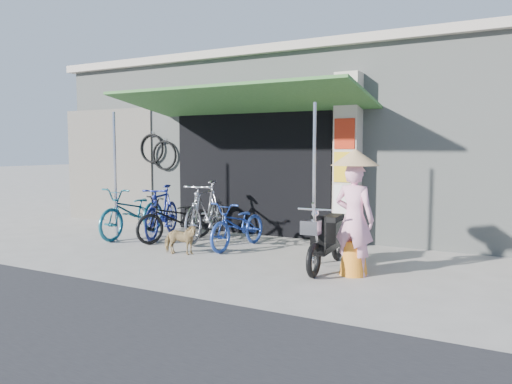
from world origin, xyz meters
The scene contains 13 objects.
ground centered at (0.00, 0.00, 0.00)m, with size 80.00×80.00×0.00m, color #9C968D.
bicycle_shop centered at (0.00, 5.09, 1.83)m, with size 12.30×5.30×3.66m.
shop_pillar centered at (0.85, 2.45, 1.50)m, with size 0.42×0.44×3.00m.
awning centered at (-0.90, 1.63, 2.51)m, with size 4.60×1.88×2.72m.
neighbour_left centered at (-5.00, 2.59, 1.30)m, with size 2.60×0.06×2.60m, color #6B665B.
bike_teal centered at (-3.00, 1.22, 0.48)m, with size 0.64×1.83×0.96m, color #185A6C.
bike_blue centered at (-2.49, 1.44, 0.50)m, with size 0.47×1.66×1.00m, color navy.
bike_black centered at (-2.01, 1.25, 0.42)m, with size 0.56×1.61×0.85m, color black.
bike_silver centered at (-1.57, 1.59, 0.55)m, with size 0.52×1.83×1.10m, color silver.
bike_navy centered at (-0.66, 1.22, 0.40)m, with size 0.54×1.54×0.81m, color #22409D.
street_dog centered at (-1.22, 0.33, 0.25)m, with size 0.27×0.59×0.49m, color #9E6D53.
moped centered at (1.16, 0.62, 0.42)m, with size 0.46×1.62×0.92m.
nun centered at (1.62, 0.41, 0.84)m, with size 0.64×0.64×1.69m.
Camera 1 is at (3.62, -6.00, 1.70)m, focal length 35.00 mm.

